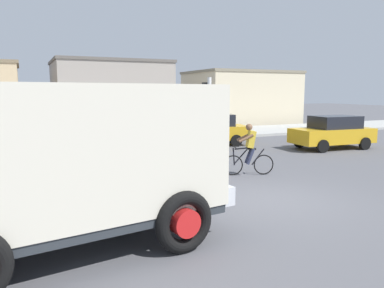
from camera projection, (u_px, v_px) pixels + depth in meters
name	position (u px, v px, depth m)	size (l,w,h in m)	color
ground_plane	(270.00, 200.00, 9.73)	(120.00, 120.00, 0.00)	#56565B
sidewalk_far	(129.00, 137.00, 22.36)	(80.00, 5.00, 0.16)	#ADADA8
truck_foreground	(68.00, 156.00, 6.51)	(5.73, 3.44, 2.90)	silver
cyclist	(249.00, 149.00, 12.50)	(1.65, 0.68, 1.72)	black
traffic_light_pole	(208.00, 115.00, 11.62)	(0.24, 0.43, 3.20)	red
car_red_near	(209.00, 129.00, 19.55)	(4.25, 2.45, 1.60)	gold
car_white_mid	(333.00, 132.00, 18.30)	(4.10, 2.07, 1.60)	gold
pedestrian_near_kerb	(214.00, 131.00, 18.72)	(0.34, 0.22, 1.62)	#2D334C
building_mid_block	(110.00, 95.00, 28.80)	(8.27, 6.96, 5.03)	#9E9389
building_corner_right	(240.00, 97.00, 32.89)	(8.61, 6.81, 4.48)	beige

